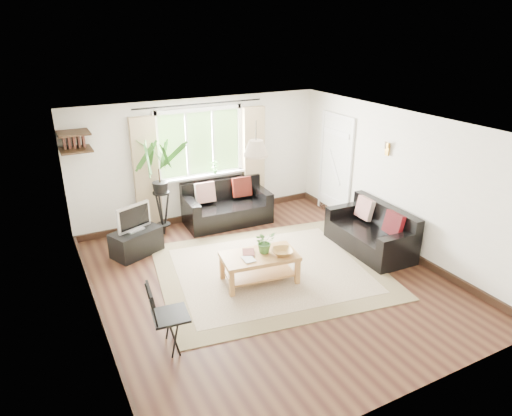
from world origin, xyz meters
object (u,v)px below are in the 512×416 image
tv_stand (136,242)px  coffee_table (259,268)px  sofa_back (227,204)px  palm_stand (161,189)px  sofa_right (370,230)px  folding_chair (171,317)px

tv_stand → coffee_table: bearing=-74.0°
sofa_back → palm_stand: (-1.28, 0.06, 0.52)m
palm_stand → coffee_table: bearing=-71.1°
sofa_right → sofa_back: bearing=-140.7°
tv_stand → folding_chair: size_ratio=0.93×
coffee_table → tv_stand: size_ratio=1.39×
palm_stand → tv_stand: bearing=-139.1°
sofa_right → coffee_table: sofa_right is taller
tv_stand → sofa_back: bearing=-8.5°
sofa_right → folding_chair: folding_chair is taller
folding_chair → coffee_table: bearing=-56.1°
sofa_right → palm_stand: 3.78m
tv_stand → folding_chair: folding_chair is taller
sofa_back → palm_stand: 1.38m
coffee_table → folding_chair: folding_chair is taller
coffee_table → palm_stand: size_ratio=0.62×
palm_stand → folding_chair: bearing=-105.1°
sofa_back → folding_chair: bearing=-121.7°
sofa_back → palm_stand: bearing=180.0°
sofa_right → folding_chair: (-3.84, -0.91, 0.07)m
coffee_table → palm_stand: palm_stand is taller
folding_chair → palm_stand: bearing=-8.7°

